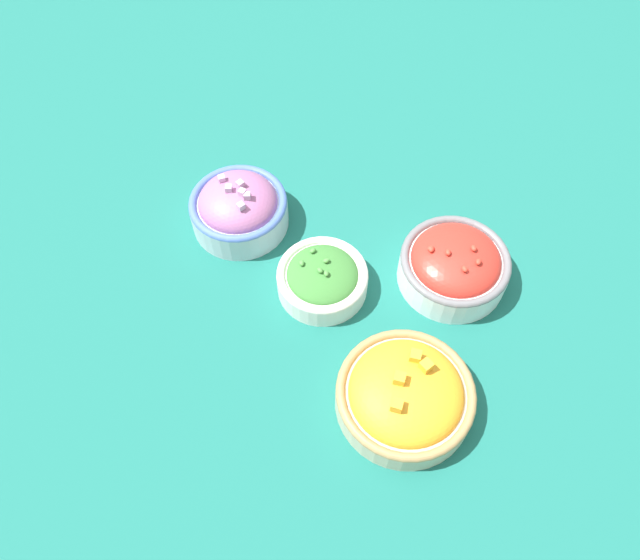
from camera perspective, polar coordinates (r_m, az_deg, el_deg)
ground_plane at (r=0.90m, az=-0.00°, el=-1.02°), size 3.00×3.00×0.00m
bowl_red_onion at (r=0.95m, az=-7.44°, el=6.61°), size 0.15×0.15×0.09m
bowl_broccoli at (r=0.88m, az=0.16°, el=0.22°), size 0.13×0.13×0.06m
bowl_squash at (r=0.80m, az=7.80°, el=-10.34°), size 0.18×0.18×0.08m
bowl_cherry_tomatoes at (r=0.90m, az=12.18°, el=1.38°), size 0.16×0.16×0.08m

